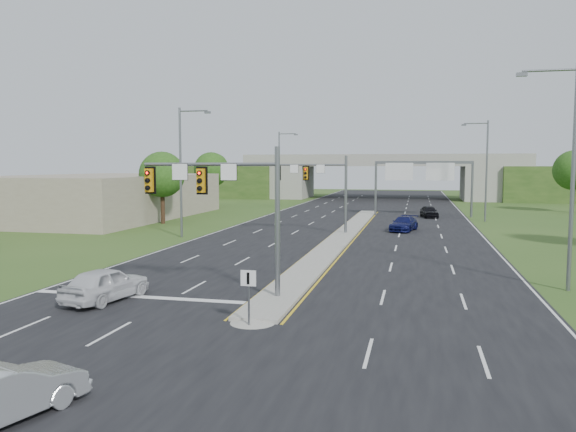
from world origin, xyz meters
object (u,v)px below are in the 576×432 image
at_px(car_far_c, 429,212).
at_px(signal_mast_near, 229,196).
at_px(car_white, 106,284).
at_px(car_far_b, 404,224).
at_px(keep_right_sign, 249,288).
at_px(sign_gantry, 422,173).
at_px(car_silver, 1,393).
at_px(signal_mast_far, 321,181).
at_px(overpass, 383,180).

bearing_deg(car_far_c, signal_mast_near, -113.19).
relative_size(car_white, car_far_c, 1.11).
relative_size(car_far_b, car_far_c, 1.14).
bearing_deg(car_white, keep_right_sign, 171.50).
height_order(car_white, car_far_b, car_white).
relative_size(sign_gantry, car_silver, 2.78).
bearing_deg(keep_right_sign, car_far_b, 81.45).
bearing_deg(sign_gantry, car_far_c, -58.21).
relative_size(signal_mast_far, car_white, 1.53).
bearing_deg(car_far_c, car_silver, -111.43).
relative_size(keep_right_sign, car_white, 0.48).
bearing_deg(car_silver, car_far_c, -82.37).
height_order(signal_mast_near, signal_mast_far, same).
bearing_deg(signal_mast_far, keep_right_sign, -85.61).
bearing_deg(overpass, car_far_b, -84.40).
bearing_deg(car_far_c, overpass, 91.32).
bearing_deg(sign_gantry, signal_mast_far, -114.11).
xyz_separation_m(overpass, car_far_c, (7.60, -36.56, -2.84)).
xyz_separation_m(car_white, car_far_b, (12.55, 30.85, -0.10)).
xyz_separation_m(car_white, car_far_c, (15.13, 45.46, -0.08)).
bearing_deg(signal_mast_far, overpass, 87.65).
bearing_deg(car_far_b, sign_gantry, 96.82).
bearing_deg(signal_mast_near, car_far_b, 75.86).
bearing_deg(signal_mast_near, signal_mast_far, 90.00).
bearing_deg(car_white, sign_gantry, -96.97).
bearing_deg(car_silver, overpass, -73.49).
bearing_deg(keep_right_sign, car_white, 161.62).
height_order(sign_gantry, car_silver, sign_gantry).
distance_m(sign_gantry, overpass, 35.75).
distance_m(sign_gantry, car_silver, 59.43).
bearing_deg(car_silver, signal_mast_near, -76.50).
relative_size(car_white, car_silver, 1.09).
distance_m(signal_mast_near, car_far_b, 30.07).
relative_size(car_silver, car_far_c, 1.02).
bearing_deg(car_white, car_far_b, -102.25).
height_order(overpass, car_far_c, overpass).
bearing_deg(overpass, car_white, -95.25).
distance_m(signal_mast_near, sign_gantry, 45.88).
bearing_deg(car_white, car_silver, 119.43).
height_order(car_silver, car_far_b, car_silver).
height_order(keep_right_sign, car_far_b, keep_right_sign).
xyz_separation_m(keep_right_sign, overpass, (0.00, 84.53, 2.04)).
bearing_deg(car_far_b, overpass, 108.34).
height_order(signal_mast_near, car_far_b, signal_mast_near).
bearing_deg(car_far_b, signal_mast_near, -91.40).
xyz_separation_m(signal_mast_near, overpass, (2.26, 80.07, -1.17)).
distance_m(signal_mast_near, car_white, 6.85).
bearing_deg(keep_right_sign, car_silver, -111.21).
height_order(signal_mast_near, car_silver, signal_mast_near).
bearing_deg(car_white, overpass, -85.37).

